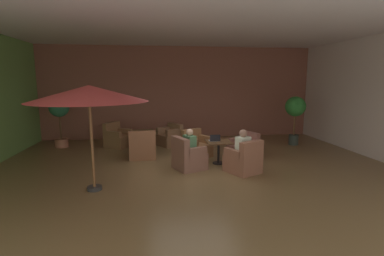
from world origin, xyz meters
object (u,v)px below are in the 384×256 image
Objects in this scene: potted_tree_left_corner at (295,110)px; iced_drink_cup at (217,139)px; potted_tree_mid_left at (59,113)px; patio_umbrella_tall_red at (89,94)px; cafe_table_front_right at (143,135)px; cafe_table_front_left at (219,146)px; armchair_front_left_south at (196,147)px; patron_by_window at (243,144)px; open_laptop at (215,139)px; armchair_front_left_north at (244,160)px; armchair_front_left_east at (244,149)px; armchair_front_right_north at (143,148)px; armchair_front_right_south at (118,138)px; armchair_front_right_east at (170,137)px; armchair_front_left_west at (188,157)px.

potted_tree_left_corner is 16.57× the size of iced_drink_cup.
patio_umbrella_tall_red is at bearing -65.26° from potted_tree_mid_left.
cafe_table_front_right is 3.16m from potted_tree_mid_left.
cafe_table_front_left is 0.69× the size of armchair_front_left_south.
potted_tree_mid_left is 6.74m from patron_by_window.
iced_drink_cup is at bearing 6.85° from open_laptop.
armchair_front_left_north reaches higher than armchair_front_left_east.
cafe_table_front_left is 2.18× the size of open_laptop.
armchair_front_right_north reaches higher than cafe_table_front_right.
patron_by_window is (3.63, 0.77, -1.37)m from patio_umbrella_tall_red.
armchair_front_right_north is at bearing 147.08° from patron_by_window.
open_laptop reaches higher than cafe_table_front_left.
patio_umbrella_tall_red is at bearing -89.94° from armchair_front_right_south.
armchair_front_left_east is 0.39× the size of patio_umbrella_tall_red.
iced_drink_cup is at bearing 117.89° from armchair_front_left_north.
open_laptop is at bearing -39.57° from armchair_front_right_south.
armchair_front_left_north is 0.96× the size of armchair_front_right_south.
armchair_front_right_east is at bearing 60.97° from armchair_front_right_north.
patio_umbrella_tall_red is at bearing -114.53° from armchair_front_right_east.
patio_umbrella_tall_red is 4.92m from potted_tree_mid_left.
armchair_front_left_west reaches higher than armchair_front_left_east.
open_laptop reaches higher than armchair_front_right_east.
armchair_front_right_east is (-0.34, 2.94, -0.02)m from armchair_front_left_west.
armchair_front_left_west is 1.37× the size of cafe_table_front_right.
patron_by_window is (3.64, -3.43, 0.43)m from armchair_front_right_south.
armchair_front_left_south reaches higher than cafe_table_front_left.
patio_umbrella_tall_red is at bearing -152.14° from iced_drink_cup.
potted_tree_mid_left reaches higher than armchair_front_left_east.
open_laptop is at bearing -21.62° from armchair_front_right_north.
armchair_front_right_east is at bearing 114.06° from armchair_front_left_south.
armchair_front_left_west is 2.72m from cafe_table_front_right.
armchair_front_left_east is at bearing 26.17° from cafe_table_front_left.
cafe_table_front_left is at bearing -27.97° from potted_tree_mid_left.
patio_umbrella_tall_red is at bearing -151.29° from armchair_front_left_west.
armchair_front_left_east is 1.46m from patron_by_window.
iced_drink_cup is at bearing 117.91° from patron_by_window.
armchair_front_left_south is 0.57× the size of potted_tree_mid_left.
armchair_front_left_south is at bearing 116.36° from open_laptop.
armchair_front_right_south is at bearing 141.15° from cafe_table_front_left.
armchair_front_right_south reaches higher than cafe_table_front_right.
armchair_front_left_north is 3.87m from armchair_front_right_east.
potted_tree_left_corner reaches higher than open_laptop.
open_laptop reaches higher than iced_drink_cup.
potted_tree_mid_left is at bearing 165.21° from cafe_table_front_right.
cafe_table_front_right is at bearing 75.28° from patio_umbrella_tall_red.
cafe_table_front_left is at bearing 23.04° from armchair_front_left_west.
armchair_front_left_east is 2.03m from armchair_front_left_west.
open_laptop is (-0.58, 0.93, 0.39)m from armchair_front_left_north.
iced_drink_cup is at bearing -149.62° from potted_tree_left_corner.
patron_by_window is at bearing -18.60° from armchair_front_left_west.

